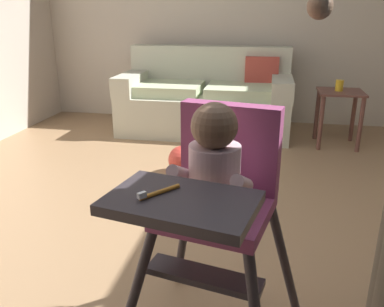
# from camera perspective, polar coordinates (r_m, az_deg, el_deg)

# --- Properties ---
(ground) EXTENTS (6.05, 6.84, 0.10)m
(ground) POSITION_cam_1_polar(r_m,az_deg,el_deg) (2.38, 0.96, -12.31)
(ground) COLOR #9B7854
(couch) EXTENTS (1.74, 0.86, 0.86)m
(couch) POSITION_cam_1_polar(r_m,az_deg,el_deg) (4.26, 2.07, 7.68)
(couch) COLOR beige
(couch) RESTS_ON ground
(high_chair) EXTENTS (0.71, 0.81, 0.95)m
(high_chair) POSITION_cam_1_polar(r_m,az_deg,el_deg) (1.36, 3.41, -4.68)
(high_chair) COLOR #342E34
(high_chair) RESTS_ON ground
(toy_ball) EXTENTS (0.22, 0.22, 0.22)m
(toy_ball) POSITION_cam_1_polar(r_m,az_deg,el_deg) (3.14, -1.38, -0.90)
(toy_ball) COLOR #D13D33
(toy_ball) RESTS_ON ground
(side_table) EXTENTS (0.40, 0.40, 0.52)m
(side_table) POSITION_cam_1_polar(r_m,az_deg,el_deg) (3.98, 20.20, 6.36)
(side_table) COLOR brown
(side_table) RESTS_ON ground
(sippy_cup) EXTENTS (0.07, 0.07, 0.10)m
(sippy_cup) POSITION_cam_1_polar(r_m,az_deg,el_deg) (3.94, 20.22, 9.07)
(sippy_cup) COLOR gold
(sippy_cup) RESTS_ON side_table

